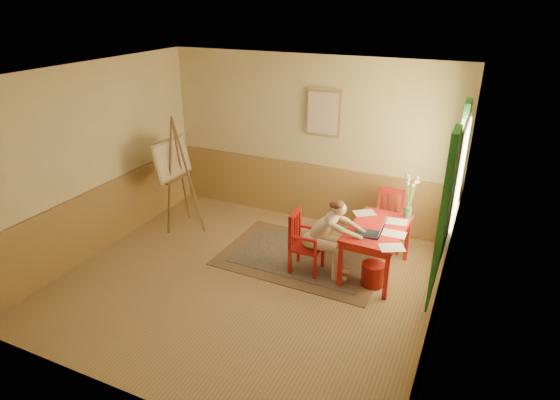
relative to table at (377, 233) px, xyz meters
The scene contains 14 objects.
room 1.96m from the table, 148.66° to the right, with size 5.04×4.54×2.84m.
wainscot 1.55m from the table, behind, with size 5.00×4.50×1.00m.
window 1.14m from the table, 10.44° to the left, with size 0.12×2.01×2.20m.
wall_portrait 2.21m from the table, 135.58° to the left, with size 0.60×0.05×0.76m.
rug 1.24m from the table, behind, with size 2.44×1.66×0.02m.
table is the anchor object (origin of this frame).
chair_left 1.02m from the table, 159.22° to the right, with size 0.43×0.41×0.90m.
chair_back 0.87m from the table, 90.94° to the left, with size 0.46×0.48×0.91m.
figure 0.70m from the table, 151.01° to the right, with size 0.87×0.38×1.17m.
laptop 0.28m from the table, 93.58° to the right, with size 0.40×0.25×0.24m.
papers 0.15m from the table, 10.49° to the left, with size 0.96×1.20×0.00m.
vase 0.69m from the table, 57.10° to the left, with size 0.22×0.32×0.63m.
wastebasket 0.57m from the table, 80.21° to the right, with size 0.31×0.31×0.33m, color #A21D17.
easel 3.43m from the table, behind, with size 0.63×0.84×1.91m.
Camera 1 is at (2.69, -4.80, 3.64)m, focal length 30.03 mm.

